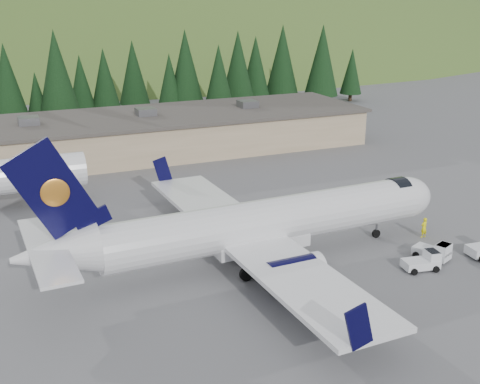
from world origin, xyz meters
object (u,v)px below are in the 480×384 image
baggage_tug_a (424,261)px  terminal_building (110,137)px  baggage_tug_d (435,252)px  airliner (258,225)px  ramp_worker (424,228)px

baggage_tug_a → terminal_building: 47.16m
baggage_tug_a → baggage_tug_d: (2.04, 1.13, 0.01)m
terminal_building → baggage_tug_d: bearing=-68.1°
baggage_tug_a → airliner: bearing=159.8°
baggage_tug_a → ramp_worker: (4.33, 5.27, 0.25)m
airliner → ramp_worker: airliner is taller
baggage_tug_d → ramp_worker: bearing=127.7°
terminal_building → ramp_worker: (19.75, -39.26, -1.69)m
terminal_building → baggage_tug_a: bearing=-70.9°
airliner → ramp_worker: bearing=-6.4°
baggage_tug_d → ramp_worker: size_ratio=1.74×
baggage_tug_d → ramp_worker: ramp_worker is taller
baggage_tug_a → terminal_building: terminal_building is taller
airliner → baggage_tug_d: 14.75m
baggage_tug_a → terminal_building: size_ratio=0.04×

